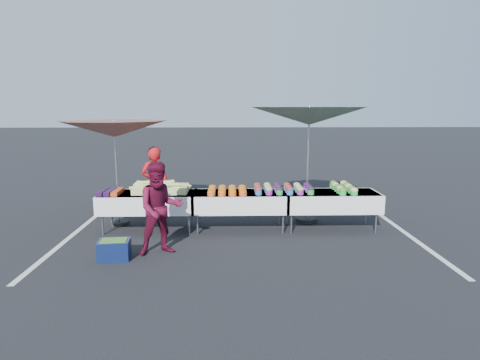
{
  "coord_description": "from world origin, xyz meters",
  "views": [
    {
      "loc": [
        -0.19,
        -7.68,
        2.41
      ],
      "look_at": [
        0.0,
        0.0,
        1.0
      ],
      "focal_mm": 30.0,
      "sensor_mm": 36.0,
      "label": 1
    }
  ],
  "objects_px": {
    "table_right": "(331,200)",
    "customer": "(160,209)",
    "umbrella_left": "(114,130)",
    "umbrella_right": "(309,117)",
    "table_left": "(148,201)",
    "table_center": "(240,201)",
    "vendor": "(155,185)",
    "storage_bin": "(114,249)"
  },
  "relations": [
    {
      "from": "table_right",
      "to": "customer",
      "type": "xyz_separation_m",
      "value": [
        -3.14,
        -1.29,
        0.19
      ]
    },
    {
      "from": "table_right",
      "to": "customer",
      "type": "height_order",
      "value": "customer"
    },
    {
      "from": "customer",
      "to": "umbrella_left",
      "type": "height_order",
      "value": "umbrella_left"
    },
    {
      "from": "umbrella_left",
      "to": "umbrella_right",
      "type": "xyz_separation_m",
      "value": [
        3.92,
        0.12,
        0.25
      ]
    },
    {
      "from": "table_left",
      "to": "table_center",
      "type": "xyz_separation_m",
      "value": [
        1.8,
        0.0,
        0.0
      ]
    },
    {
      "from": "table_right",
      "to": "umbrella_left",
      "type": "bearing_deg",
      "value": 174.69
    },
    {
      "from": "vendor",
      "to": "customer",
      "type": "distance_m",
      "value": 1.89
    },
    {
      "from": "vendor",
      "to": "umbrella_left",
      "type": "relative_size",
      "value": 0.63
    },
    {
      "from": "vendor",
      "to": "customer",
      "type": "xyz_separation_m",
      "value": [
        0.42,
        -1.84,
        -0.04
      ]
    },
    {
      "from": "vendor",
      "to": "storage_bin",
      "type": "xyz_separation_m",
      "value": [
        -0.3,
        -2.08,
        -0.64
      ]
    },
    {
      "from": "vendor",
      "to": "umbrella_right",
      "type": "xyz_separation_m",
      "value": [
        3.17,
        -0.03,
        1.4
      ]
    },
    {
      "from": "table_center",
      "to": "customer",
      "type": "bearing_deg",
      "value": -135.95
    },
    {
      "from": "storage_bin",
      "to": "table_right",
      "type": "bearing_deg",
      "value": 17.01
    },
    {
      "from": "table_left",
      "to": "vendor",
      "type": "distance_m",
      "value": 0.6
    },
    {
      "from": "table_center",
      "to": "vendor",
      "type": "xyz_separation_m",
      "value": [
        -1.75,
        0.55,
        0.22
      ]
    },
    {
      "from": "table_center",
      "to": "umbrella_right",
      "type": "distance_m",
      "value": 2.22
    },
    {
      "from": "table_center",
      "to": "umbrella_left",
      "type": "distance_m",
      "value": 2.88
    },
    {
      "from": "table_center",
      "to": "storage_bin",
      "type": "relative_size",
      "value": 3.61
    },
    {
      "from": "storage_bin",
      "to": "table_left",
      "type": "bearing_deg",
      "value": 75.98
    },
    {
      "from": "table_left",
      "to": "vendor",
      "type": "xyz_separation_m",
      "value": [
        0.05,
        0.55,
        0.22
      ]
    },
    {
      "from": "table_left",
      "to": "storage_bin",
      "type": "xyz_separation_m",
      "value": [
        -0.25,
        -1.53,
        -0.42
      ]
    },
    {
      "from": "umbrella_right",
      "to": "table_center",
      "type": "bearing_deg",
      "value": -160.03
    },
    {
      "from": "umbrella_right",
      "to": "umbrella_left",
      "type": "bearing_deg",
      "value": -178.3
    },
    {
      "from": "table_right",
      "to": "vendor",
      "type": "bearing_deg",
      "value": 171.2
    },
    {
      "from": "table_left",
      "to": "table_right",
      "type": "xyz_separation_m",
      "value": [
        3.6,
        0.0,
        0.0
      ]
    },
    {
      "from": "table_right",
      "to": "umbrella_right",
      "type": "relative_size",
      "value": 0.76
    },
    {
      "from": "table_left",
      "to": "table_right",
      "type": "distance_m",
      "value": 3.6
    },
    {
      "from": "table_center",
      "to": "storage_bin",
      "type": "xyz_separation_m",
      "value": [
        -2.05,
        -1.53,
        -0.42
      ]
    },
    {
      "from": "table_right",
      "to": "table_left",
      "type": "bearing_deg",
      "value": 180.0
    },
    {
      "from": "storage_bin",
      "to": "table_center",
      "type": "bearing_deg",
      "value": 32.08
    },
    {
      "from": "umbrella_left",
      "to": "umbrella_right",
      "type": "bearing_deg",
      "value": 1.7
    },
    {
      "from": "table_right",
      "to": "vendor",
      "type": "distance_m",
      "value": 3.6
    },
    {
      "from": "table_left",
      "to": "customer",
      "type": "distance_m",
      "value": 1.39
    },
    {
      "from": "table_center",
      "to": "umbrella_left",
      "type": "relative_size",
      "value": 0.72
    },
    {
      "from": "vendor",
      "to": "umbrella_right",
      "type": "distance_m",
      "value": 3.47
    },
    {
      "from": "umbrella_right",
      "to": "storage_bin",
      "type": "distance_m",
      "value": 4.52
    },
    {
      "from": "table_right",
      "to": "vendor",
      "type": "xyz_separation_m",
      "value": [
        -3.55,
        0.55,
        0.22
      ]
    },
    {
      "from": "customer",
      "to": "umbrella_right",
      "type": "xyz_separation_m",
      "value": [
        2.76,
        1.81,
        1.43
      ]
    },
    {
      "from": "customer",
      "to": "storage_bin",
      "type": "xyz_separation_m",
      "value": [
        -0.71,
        -0.24,
        -0.6
      ]
    },
    {
      "from": "table_right",
      "to": "umbrella_right",
      "type": "bearing_deg",
      "value": 126.17
    },
    {
      "from": "table_left",
      "to": "table_center",
      "type": "bearing_deg",
      "value": 0.0
    },
    {
      "from": "vendor",
      "to": "storage_bin",
      "type": "relative_size",
      "value": 3.13
    }
  ]
}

